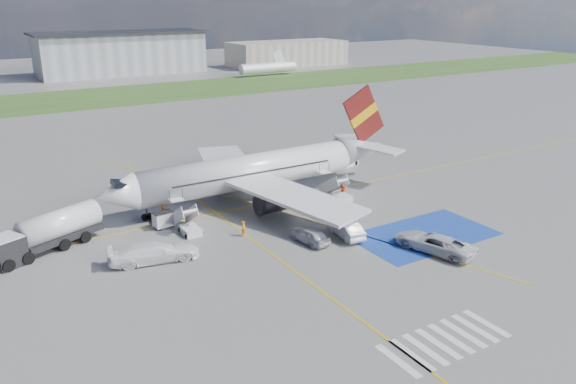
% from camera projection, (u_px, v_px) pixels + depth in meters
% --- Properties ---
extents(ground, '(400.00, 400.00, 0.00)m').
position_uv_depth(ground, '(317.00, 242.00, 53.54)').
color(ground, '#60605E').
rests_on(ground, ground).
extents(grass_strip, '(400.00, 30.00, 0.01)m').
position_uv_depth(grass_strip, '(86.00, 98.00, 130.02)').
color(grass_strip, '#2D4C1E').
rests_on(grass_strip, ground).
extents(taxiway_line_main, '(120.00, 0.20, 0.01)m').
position_uv_depth(taxiway_line_main, '(257.00, 205.00, 63.20)').
color(taxiway_line_main, gold).
rests_on(taxiway_line_main, ground).
extents(taxiway_line_cross, '(0.20, 60.00, 0.01)m').
position_uv_depth(taxiway_line_cross, '(337.00, 302.00, 43.01)').
color(taxiway_line_cross, gold).
rests_on(taxiway_line_cross, ground).
extents(taxiway_line_diag, '(20.71, 56.45, 0.01)m').
position_uv_depth(taxiway_line_diag, '(257.00, 205.00, 63.20)').
color(taxiway_line_diag, gold).
rests_on(taxiway_line_diag, ground).
extents(staging_box, '(14.00, 8.00, 0.01)m').
position_uv_depth(staging_box, '(424.00, 235.00, 55.26)').
color(staging_box, '#183995').
rests_on(staging_box, ground).
extents(crosswalk, '(9.00, 4.00, 0.01)m').
position_uv_depth(crosswalk, '(444.00, 341.00, 38.15)').
color(crosswalk, silver).
rests_on(crosswalk, ground).
extents(terminal_centre, '(48.00, 18.00, 12.00)m').
position_uv_depth(terminal_centre, '(121.00, 54.00, 170.13)').
color(terminal_centre, gray).
rests_on(terminal_centre, ground).
extents(terminal_east, '(40.00, 16.00, 8.00)m').
position_uv_depth(terminal_east, '(287.00, 53.00, 192.33)').
color(terminal_east, gray).
rests_on(terminal_east, ground).
extents(airliner, '(36.81, 32.95, 11.92)m').
position_uv_depth(airliner, '(260.00, 170.00, 64.44)').
color(airliner, silver).
rests_on(airliner, ground).
extents(airstairs_fwd, '(1.90, 5.20, 3.60)m').
position_uv_depth(airstairs_fwd, '(189.00, 227.00, 55.65)').
color(airstairs_fwd, silver).
rests_on(airstairs_fwd, ground).
extents(airstairs_aft, '(1.90, 5.20, 3.60)m').
position_uv_depth(airstairs_aft, '(339.00, 194.00, 64.79)').
color(airstairs_aft, silver).
rests_on(airstairs_aft, ground).
extents(fuel_tanker, '(10.47, 6.34, 3.49)m').
position_uv_depth(fuel_tanker, '(48.00, 235.00, 51.56)').
color(fuel_tanker, black).
rests_on(fuel_tanker, ground).
extents(gpu_cart, '(2.14, 1.53, 1.66)m').
position_uv_depth(gpu_cart, '(164.00, 220.00, 56.85)').
color(gpu_cart, silver).
rests_on(gpu_cart, ground).
extents(belt_loader, '(5.16, 2.85, 1.49)m').
position_uv_depth(belt_loader, '(344.00, 164.00, 77.52)').
color(belt_loader, silver).
rests_on(belt_loader, ground).
extents(car_silver_a, '(2.37, 4.58, 1.49)m').
position_uv_depth(car_silver_a, '(310.00, 235.00, 53.29)').
color(car_silver_a, '#B9BBC1').
rests_on(car_silver_a, ground).
extents(car_silver_b, '(2.46, 5.18, 1.64)m').
position_uv_depth(car_silver_b, '(346.00, 229.00, 54.64)').
color(car_silver_b, silver).
rests_on(car_silver_b, ground).
extents(van_white_a, '(4.20, 6.31, 2.17)m').
position_uv_depth(van_white_a, '(435.00, 240.00, 51.35)').
color(van_white_a, silver).
rests_on(van_white_a, ground).
extents(van_white_b, '(6.29, 3.55, 2.32)m').
position_uv_depth(van_white_b, '(154.00, 249.00, 49.34)').
color(van_white_b, white).
rests_on(van_white_b, ground).
extents(crew_fwd, '(0.64, 0.67, 1.54)m').
position_uv_depth(crew_fwd, '(244.00, 228.00, 54.79)').
color(crew_fwd, orange).
rests_on(crew_fwd, ground).
extents(crew_nose, '(1.09, 1.14, 1.85)m').
position_uv_depth(crew_nose, '(164.00, 214.00, 58.14)').
color(crew_nose, orange).
rests_on(crew_nose, ground).
extents(crew_aft, '(0.65, 1.10, 1.77)m').
position_uv_depth(crew_aft, '(343.00, 190.00, 65.38)').
color(crew_aft, '#F65E0C').
rests_on(crew_aft, ground).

